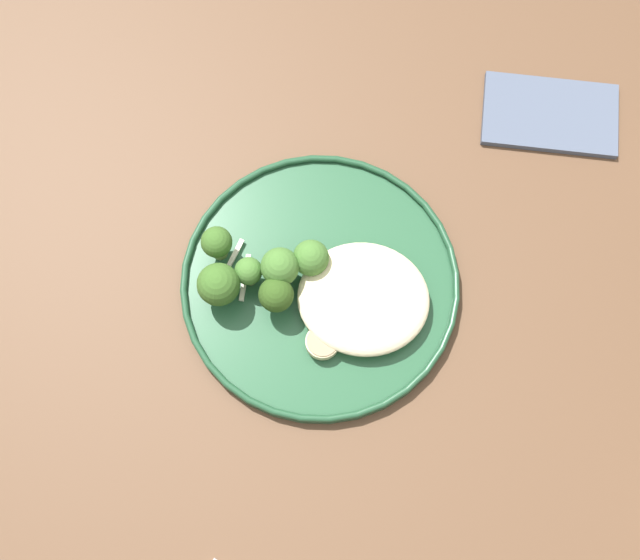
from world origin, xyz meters
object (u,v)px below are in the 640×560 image
Objects in this scene: seared_scallop_tiny_bay at (370,295)px; broccoli_floret_front_edge at (219,285)px; dinner_plate at (320,283)px; seared_scallop_on_noodles at (350,312)px; seared_scallop_tilted_round at (344,263)px; seared_scallop_rear_pale at (324,300)px; broccoli_floret_right_tilted at (217,243)px; broccoli_floret_near_rim at (274,295)px; broccoli_floret_beside_noodles at (311,258)px; broccoli_floret_small_sprig at (249,272)px; folded_napkin at (550,115)px; seared_scallop_right_edge at (322,342)px; broccoli_floret_split_head at (279,267)px.

seared_scallop_tiny_bay is 0.46× the size of broccoli_floret_front_edge.
seared_scallop_on_noodles reaches higher than dinner_plate.
seared_scallop_tilted_round is at bearing 133.71° from seared_scallop_tiny_bay.
seared_scallop_tiny_bay is (0.03, -0.03, 0.00)m from seared_scallop_tilted_round.
seared_scallop_tilted_round is 0.04m from seared_scallop_tiny_bay.
seared_scallop_tilted_round is 0.05m from seared_scallop_rear_pale.
broccoli_floret_near_rim is at bearing -35.75° from broccoli_floret_right_tilted.
broccoli_floret_near_rim is (-0.03, -0.04, 0.00)m from broccoli_floret_beside_noodles.
broccoli_floret_beside_noodles reaches higher than broccoli_floret_small_sprig.
seared_scallop_tilted_round is 0.18× the size of folded_napkin.
seared_scallop_right_edge is at bearing -127.16° from seared_scallop_tiny_bay.
broccoli_floret_beside_noodles is 0.90× the size of broccoli_floret_front_edge.
seared_scallop_on_noodles is 0.08m from broccoli_floret_near_rim.
dinner_plate is at bearing 108.32° from seared_scallop_rear_pale.
seared_scallop_rear_pale is at bearing 162.06° from seared_scallop_on_noodles.
seared_scallop_rear_pale is at bearing -71.68° from dinner_plate.
broccoli_floret_right_tilted is (-0.16, 0.03, 0.02)m from seared_scallop_tiny_bay.
seared_scallop_rear_pale is at bearing -109.77° from seared_scallop_tilted_round.
broccoli_floret_front_edge is (-0.11, -0.00, 0.02)m from seared_scallop_rear_pale.
seared_scallop_right_edge is 0.04m from seared_scallop_on_noodles.
broccoli_floret_split_head is (-0.04, -0.00, 0.04)m from dinner_plate.
broccoli_floret_split_head is at bearing 128.96° from seared_scallop_right_edge.
broccoli_floret_front_edge is at bearing -144.48° from broccoli_floret_small_sprig.
broccoli_floret_near_rim is at bearing -146.73° from dinner_plate.
broccoli_floret_small_sprig is 0.03m from broccoli_floret_front_edge.
broccoli_floret_near_rim is (-0.05, -0.01, 0.02)m from seared_scallop_rear_pale.
seared_scallop_right_edge is 0.68× the size of broccoli_floret_near_rim.
broccoli_floret_beside_noodles is at bearing 126.82° from dinner_plate.
broccoli_floret_right_tilted reaches higher than seared_scallop_tiny_bay.
broccoli_floret_split_head is (-0.06, -0.02, 0.03)m from seared_scallop_tilted_round.
broccoli_floret_split_head is 0.36m from folded_napkin.
broccoli_floret_small_sprig is at bearing -34.74° from broccoli_floret_right_tilted.
seared_scallop_tiny_bay reaches higher than seared_scallop_right_edge.
broccoli_floret_front_edge reaches higher than seared_scallop_rear_pale.
seared_scallop_rear_pale is (-0.05, -0.01, -0.00)m from seared_scallop_tiny_bay.
seared_scallop_tiny_bay reaches higher than seared_scallop_tilted_round.
seared_scallop_on_noodles reaches higher than folded_napkin.
seared_scallop_tiny_bay is 0.13m from broccoli_floret_small_sprig.
folded_napkin is (0.30, 0.24, -0.03)m from broccoli_floret_small_sprig.
broccoli_floret_right_tilted is at bearing 144.25° from broccoli_floret_near_rim.
dinner_plate is at bearing 14.45° from broccoli_floret_front_edge.
seared_scallop_tiny_bay is at bearing 13.53° from seared_scallop_rear_pale.
broccoli_floret_small_sprig reaches higher than folded_napkin.
broccoli_floret_split_head is (-0.08, 0.03, 0.03)m from seared_scallop_on_noodles.
seared_scallop_tiny_bay is at bearing -46.29° from seared_scallop_tilted_round.
broccoli_floret_near_rim is (-0.00, -0.03, -0.00)m from broccoli_floret_split_head.
broccoli_floret_front_edge reaches higher than broccoli_floret_small_sprig.
broccoli_floret_small_sprig is at bearing -168.74° from broccoli_floret_split_head.
seared_scallop_tilted_round is 0.05m from seared_scallop_on_noodles.
seared_scallop_right_edge is 0.12m from broccoli_floret_front_edge.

